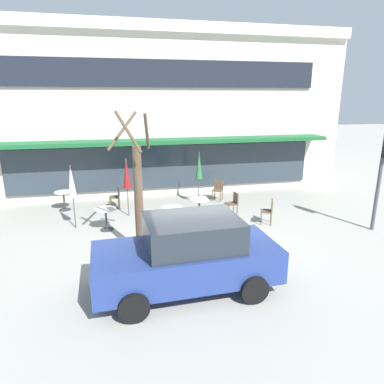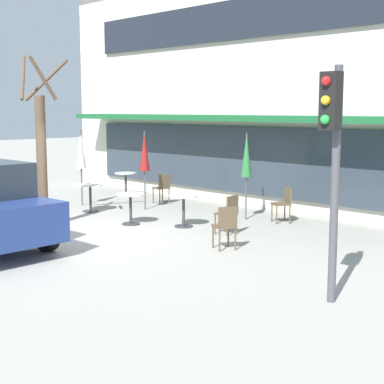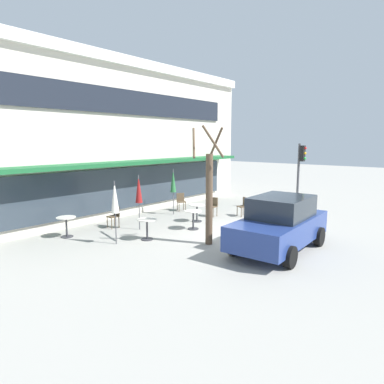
# 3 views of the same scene
# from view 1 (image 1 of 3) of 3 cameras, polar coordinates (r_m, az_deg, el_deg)

# --- Properties ---
(ground_plane) EXTENTS (80.00, 80.00, 0.00)m
(ground_plane) POSITION_cam_1_polar(r_m,az_deg,el_deg) (10.14, 0.94, -9.93)
(ground_plane) COLOR #9E9B93
(building_facade) EXTENTS (16.76, 9.10, 7.34)m
(building_facade) POSITION_cam_1_polar(r_m,az_deg,el_deg) (18.99, -6.17, 13.46)
(building_facade) COLOR beige
(building_facade) RESTS_ON ground
(cafe_table_near_wall) EXTENTS (0.70, 0.70, 0.76)m
(cafe_table_near_wall) POSITION_cam_1_polar(r_m,az_deg,el_deg) (11.87, -14.15, -3.83)
(cafe_table_near_wall) COLOR #333338
(cafe_table_near_wall) RESTS_ON ground
(cafe_table_streetside) EXTENTS (0.70, 0.70, 0.76)m
(cafe_table_streetside) POSITION_cam_1_polar(r_m,az_deg,el_deg) (14.45, -20.58, -0.87)
(cafe_table_streetside) COLOR #333338
(cafe_table_streetside) RESTS_ON ground
(cafe_table_by_tree) EXTENTS (0.70, 0.70, 0.76)m
(cafe_table_by_tree) POSITION_cam_1_polar(r_m,az_deg,el_deg) (11.65, -3.33, -3.72)
(cafe_table_by_tree) COLOR #333338
(cafe_table_by_tree) RESTS_ON ground
(cafe_table_mid_patio) EXTENTS (0.70, 0.70, 0.76)m
(cafe_table_mid_patio) POSITION_cam_1_polar(r_m,az_deg,el_deg) (12.53, 1.23, -2.30)
(cafe_table_mid_patio) COLOR #333338
(cafe_table_mid_patio) RESTS_ON ground
(patio_umbrella_green_folded) EXTENTS (0.28, 0.28, 2.20)m
(patio_umbrella_green_folded) POSITION_cam_1_polar(r_m,az_deg,el_deg) (12.06, -19.44, 1.57)
(patio_umbrella_green_folded) COLOR #4C4C51
(patio_umbrella_green_folded) RESTS_ON ground
(patio_umbrella_cream_folded) EXTENTS (0.28, 0.28, 2.20)m
(patio_umbrella_cream_folded) POSITION_cam_1_polar(r_m,az_deg,el_deg) (12.80, -10.85, 2.98)
(patio_umbrella_cream_folded) COLOR #4C4C51
(patio_umbrella_cream_folded) RESTS_ON ground
(patio_umbrella_corner_open) EXTENTS (0.28, 0.28, 2.20)m
(patio_umbrella_corner_open) POSITION_cam_1_polar(r_m,az_deg,el_deg) (14.03, 1.18, 4.36)
(patio_umbrella_corner_open) COLOR #4C4C51
(patio_umbrella_corner_open) RESTS_ON ground
(cafe_chair_0) EXTENTS (0.44, 0.44, 0.89)m
(cafe_chair_0) POSITION_cam_1_polar(r_m,az_deg,el_deg) (14.08, -12.51, -0.60)
(cafe_chair_0) COLOR brown
(cafe_chair_0) RESTS_ON ground
(cafe_chair_1) EXTENTS (0.55, 0.55, 0.89)m
(cafe_chair_1) POSITION_cam_1_polar(r_m,az_deg,el_deg) (14.84, 4.37, 0.58)
(cafe_chair_1) COLOR brown
(cafe_chair_1) RESTS_ON ground
(cafe_chair_2) EXTENTS (0.43, 0.43, 0.89)m
(cafe_chair_2) POSITION_cam_1_polar(r_m,az_deg,el_deg) (12.99, 6.87, -1.70)
(cafe_chair_2) COLOR brown
(cafe_chair_2) RESTS_ON ground
(cafe_chair_3) EXTENTS (0.53, 0.53, 0.89)m
(cafe_chair_3) POSITION_cam_1_polar(r_m,az_deg,el_deg) (12.35, 12.66, -2.92)
(cafe_chair_3) COLOR brown
(cafe_chair_3) RESTS_ON ground
(parked_sedan) EXTENTS (4.27, 2.15, 1.76)m
(parked_sedan) POSITION_cam_1_polar(r_m,az_deg,el_deg) (7.98, -0.70, -10.37)
(parked_sedan) COLOR navy
(parked_sedan) RESTS_ON ground
(street_tree) EXTENTS (1.17, 1.33, 4.04)m
(street_tree) POSITION_cam_1_polar(r_m,az_deg,el_deg) (9.55, -9.00, -0.31)
(street_tree) COLOR brown
(street_tree) RESTS_ON ground
(traffic_light_pole) EXTENTS (0.26, 0.43, 3.40)m
(traffic_light_pole) POSITION_cam_1_polar(r_m,az_deg,el_deg) (12.59, 29.36, 4.12)
(traffic_light_pole) COLOR #47474C
(traffic_light_pole) RESTS_ON ground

